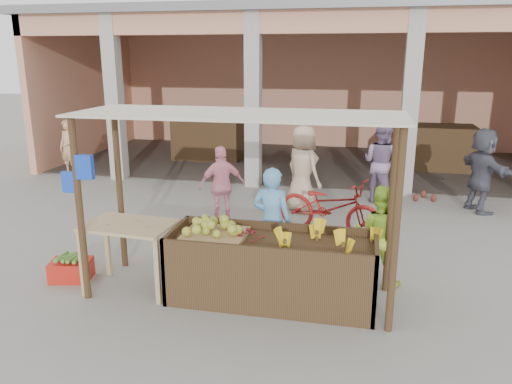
% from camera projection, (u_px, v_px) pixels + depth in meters
% --- Properties ---
extents(ground, '(60.00, 60.00, 0.00)m').
position_uv_depth(ground, '(234.00, 296.00, 6.56)').
color(ground, gray).
rests_on(ground, ground).
extents(market_building, '(14.40, 6.40, 4.20)m').
position_uv_depth(market_building, '(314.00, 68.00, 14.23)').
color(market_building, tan).
rests_on(market_building, ground).
extents(fruit_stall, '(2.60, 0.95, 0.80)m').
position_uv_depth(fruit_stall, '(272.00, 271.00, 6.35)').
color(fruit_stall, '#4A341D').
rests_on(fruit_stall, ground).
extents(stall_awning, '(4.09, 1.35, 2.39)m').
position_uv_depth(stall_awning, '(232.00, 146.00, 6.09)').
color(stall_awning, '#4A341D').
rests_on(stall_awning, ground).
extents(banana_heap, '(1.18, 0.64, 0.21)m').
position_uv_depth(banana_heap, '(327.00, 237.00, 6.09)').
color(banana_heap, yellow).
rests_on(banana_heap, fruit_stall).
extents(melon_tray, '(0.79, 0.68, 0.21)m').
position_uv_depth(melon_tray, '(215.00, 230.00, 6.36)').
color(melon_tray, tan).
rests_on(melon_tray, fruit_stall).
extents(berry_heap, '(0.45, 0.37, 0.14)m').
position_uv_depth(berry_heap, '(248.00, 233.00, 6.33)').
color(berry_heap, maroon).
rests_on(berry_heap, fruit_stall).
extents(side_table, '(1.19, 0.84, 0.92)m').
position_uv_depth(side_table, '(129.00, 234.00, 6.57)').
color(side_table, tan).
rests_on(side_table, ground).
extents(papaya_pile, '(0.69, 0.40, 0.20)m').
position_uv_depth(papaya_pile, '(128.00, 216.00, 6.50)').
color(papaya_pile, '#4C8D2E').
rests_on(papaya_pile, side_table).
extents(red_crate, '(0.62, 0.51, 0.28)m').
position_uv_depth(red_crate, '(71.00, 270.00, 7.00)').
color(red_crate, red).
rests_on(red_crate, ground).
extents(plantain_bundle, '(0.45, 0.31, 0.09)m').
position_uv_depth(plantain_bundle, '(70.00, 258.00, 6.95)').
color(plantain_bundle, '#538931').
rests_on(plantain_bundle, red_crate).
extents(produce_sacks, '(0.85, 0.80, 0.65)m').
position_uv_depth(produce_sacks, '(425.00, 186.00, 10.76)').
color(produce_sacks, maroon).
rests_on(produce_sacks, ground).
extents(vendor_blue, '(0.69, 0.55, 1.67)m').
position_uv_depth(vendor_blue, '(272.00, 218.00, 7.03)').
color(vendor_blue, '#68B1EF').
rests_on(vendor_blue, ground).
extents(vendor_green, '(0.78, 0.57, 1.47)m').
position_uv_depth(vendor_green, '(379.00, 232.00, 6.75)').
color(vendor_green, '#A9DD39').
rests_on(vendor_green, ground).
extents(motorcycle, '(1.40, 2.17, 1.07)m').
position_uv_depth(motorcycle, '(330.00, 206.00, 8.62)').
color(motorcycle, maroon).
rests_on(motorcycle, ground).
extents(shopper_b, '(1.04, 0.88, 1.57)m').
position_uv_depth(shopper_b, '(222.00, 183.00, 9.16)').
color(shopper_b, pink).
rests_on(shopper_b, ground).
extents(shopper_c, '(1.09, 1.07, 1.93)m').
position_uv_depth(shopper_c, '(303.00, 164.00, 9.85)').
color(shopper_c, tan).
rests_on(shopper_c, ground).
extents(shopper_d, '(1.29, 1.78, 1.79)m').
position_uv_depth(shopper_d, '(482.00, 168.00, 9.85)').
color(shopper_d, '#50505D').
rests_on(shopper_d, ground).
extents(shopper_e, '(0.63, 0.53, 1.51)m').
position_uv_depth(shopper_e, '(68.00, 147.00, 12.93)').
color(shopper_e, tan).
rests_on(shopper_e, ground).
extents(shopper_f, '(1.05, 0.94, 1.87)m').
position_uv_depth(shopper_f, '(381.00, 159.00, 10.50)').
color(shopper_f, gray).
rests_on(shopper_f, ground).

